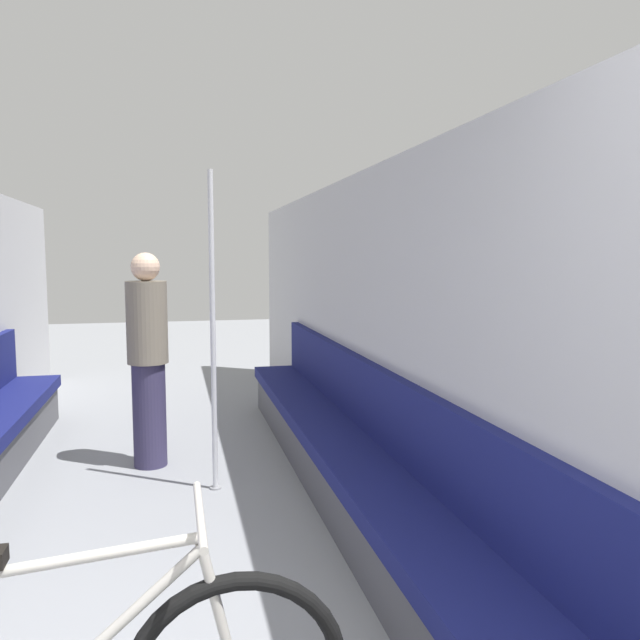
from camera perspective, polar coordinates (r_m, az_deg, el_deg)
name	(u,v)px	position (r m, az deg, el deg)	size (l,w,h in m)	color
wall_right	(391,336)	(3.92, 6.47, -1.49)	(0.10, 9.49, 2.16)	#B2B2B7
bench_seat_row_right	(345,455)	(4.16, 2.31, -12.20)	(0.46, 5.17, 0.89)	#4C4C51
grab_pole_near	(213,337)	(4.21, -9.76, -1.56)	(0.08, 0.08, 2.14)	gray
passenger_standing	(148,357)	(4.82, -15.46, -3.32)	(0.30, 0.30, 1.61)	#332D4C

